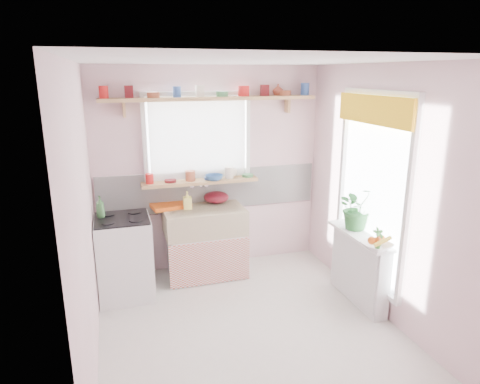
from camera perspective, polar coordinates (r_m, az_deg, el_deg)
name	(u,v)px	position (r m, az deg, el deg)	size (l,w,h in m)	color
room	(283,169)	(4.78, 5.73, 3.02)	(3.20, 3.20, 3.20)	beige
sink_unit	(205,242)	(5.23, -4.69, -6.63)	(0.95, 0.65, 1.11)	white
cooker	(125,257)	(4.90, -15.11, -8.37)	(0.58, 0.58, 0.93)	white
radiator_ledge	(359,267)	(4.82, 15.60, -9.60)	(0.22, 0.95, 0.78)	white
windowsill	(200,182)	(5.18, -5.31, 1.40)	(1.40, 0.22, 0.04)	tan
pine_shelf	(211,99)	(5.05, -3.86, 12.33)	(2.52, 0.24, 0.04)	tan
shelf_crockery	(209,92)	(5.05, -4.14, 13.17)	(2.47, 0.11, 0.12)	red
sill_crockery	(196,176)	(5.15, -5.87, 2.15)	(1.35, 0.11, 0.12)	red
dish_tray	(170,205)	(5.21, -9.32, -1.71)	(0.45, 0.33, 0.04)	orange
colander	(216,197)	(5.30, -3.18, -0.70)	(0.31, 0.31, 0.14)	#550E19
jade_plant	(358,208)	(4.75, 15.41, -2.01)	(0.43, 0.37, 0.48)	#29682F
fruit_bowl	(377,246)	(4.31, 17.82, -6.91)	(0.27, 0.27, 0.07)	white
herb_pot	(378,239)	(4.29, 17.90, -5.94)	(0.12, 0.08, 0.22)	#336F2C
soap_bottle_sink	(187,200)	(5.08, -7.03, -1.10)	(0.10, 0.10, 0.21)	#FFF671
sill_cup	(232,172)	(5.31, -1.14, 2.64)	(0.14, 0.14, 0.11)	beige
sill_bowl	(214,178)	(5.14, -3.46, 1.94)	(0.21, 0.21, 0.07)	#3263A4
shelf_vase	(278,90)	(5.36, 5.09, 13.43)	(0.13, 0.13, 0.14)	#A74833
cooker_bottle	(100,207)	(4.77, -18.13, -1.91)	(0.09, 0.09, 0.23)	#3A753D
fruit	(378,240)	(4.30, 17.90, -6.14)	(0.20, 0.14, 0.10)	orange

